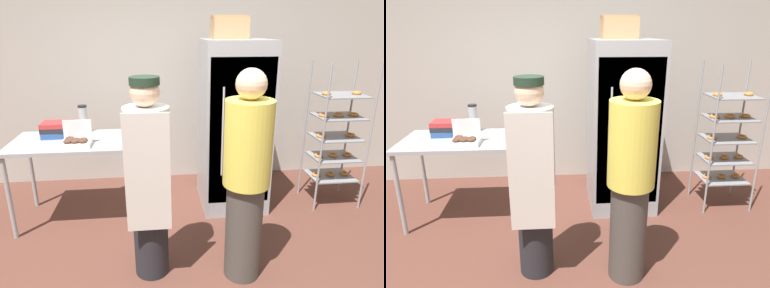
# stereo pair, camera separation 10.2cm
# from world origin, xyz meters

# --- Properties ---
(back_wall) EXTENTS (6.40, 0.12, 2.72)m
(back_wall) POSITION_xyz_m (0.00, 2.39, 1.36)
(back_wall) COLOR #B7B2A8
(back_wall) RESTS_ON ground_plane
(refrigerator) EXTENTS (0.70, 0.77, 1.84)m
(refrigerator) POSITION_xyz_m (0.65, 1.50, 0.92)
(refrigerator) COLOR #9EA0A5
(refrigerator) RESTS_ON ground_plane
(baking_rack) EXTENTS (0.55, 0.46, 1.61)m
(baking_rack) POSITION_xyz_m (1.80, 1.40, 0.79)
(baking_rack) COLOR #93969B
(baking_rack) RESTS_ON ground_plane
(prep_counter) EXTENTS (1.19, 0.72, 0.88)m
(prep_counter) POSITION_xyz_m (-1.03, 1.32, 0.78)
(prep_counter) COLOR #9EA0A5
(prep_counter) RESTS_ON ground_plane
(donut_box) EXTENTS (0.27, 0.19, 0.23)m
(donut_box) POSITION_xyz_m (-0.95, 1.13, 0.92)
(donut_box) COLOR white
(donut_box) RESTS_ON prep_counter
(blender_pitcher) EXTENTS (0.12, 0.12, 0.29)m
(blender_pitcher) POSITION_xyz_m (-0.96, 1.60, 1.01)
(blender_pitcher) COLOR black
(blender_pitcher) RESTS_ON prep_counter
(binder_stack) EXTENTS (0.31, 0.24, 0.15)m
(binder_stack) POSITION_xyz_m (-1.20, 1.46, 0.95)
(binder_stack) COLOR #2D5193
(binder_stack) RESTS_ON prep_counter
(cardboard_storage_box) EXTENTS (0.37, 0.29, 0.23)m
(cardboard_storage_box) POSITION_xyz_m (0.59, 1.59, 1.95)
(cardboard_storage_box) COLOR tan
(cardboard_storage_box) RESTS_ON refrigerator
(person_baker) EXTENTS (0.34, 0.36, 1.62)m
(person_baker) POSITION_xyz_m (-0.27, 0.37, 0.84)
(person_baker) COLOR #232328
(person_baker) RESTS_ON ground_plane
(person_customer) EXTENTS (0.36, 0.36, 1.69)m
(person_customer) POSITION_xyz_m (0.47, 0.26, 0.86)
(person_customer) COLOR #47423D
(person_customer) RESTS_ON ground_plane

